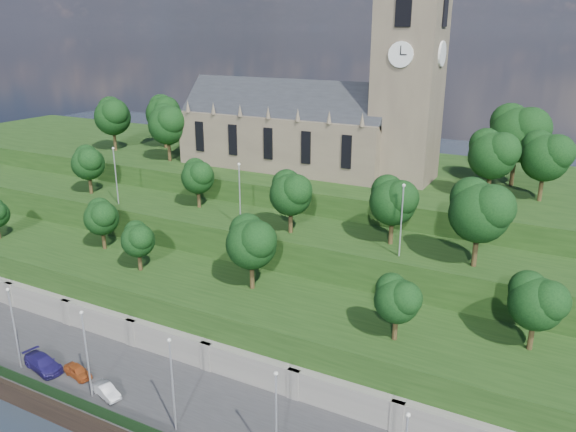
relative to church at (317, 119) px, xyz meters
The scene contains 16 objects.
promenade 45.42m from the church, 91.13° to the right, with size 160.00×12.00×2.00m, color #2D2D30.
quay_wall 50.78m from the church, 90.98° to the right, with size 160.00×0.50×2.20m, color black.
fence 49.57m from the church, 91.00° to the right, with size 160.00×0.10×1.20m, color black.
retaining_wall 39.48m from the church, 91.33° to the right, with size 160.00×2.10×5.00m.
embankment_lower 33.57m from the church, 91.61° to the right, with size 160.00×12.00×8.00m, color #193411.
embankment_upper 23.71m from the church, 92.66° to the right, with size 160.00×10.00×12.00m, color #193411.
hilltop 15.57m from the church, 101.11° to the left, with size 160.00×32.00×15.00m, color #193411.
church is the anchor object (origin of this frame).
trees_lower 29.51m from the church, 81.24° to the right, with size 71.21×8.46×8.24m.
trees_upper 20.26m from the church, 66.96° to the right, with size 60.80×8.25×9.06m.
trees_hilltop 1.53m from the church, 64.40° to the right, with size 74.06×16.64×10.81m.
lamp_posts_promenade 46.21m from the church, 93.67° to the right, with size 60.36×0.36×9.04m.
lamp_posts_upper 20.86m from the church, 92.26° to the right, with size 40.36×0.36×7.99m.
car_left 46.77m from the church, 98.73° to the right, with size 1.40×3.48×1.19m, color #9E441A.
car_middle 47.28m from the church, 92.08° to the right, with size 1.22×3.51×1.15m, color #B1B2B6.
car_right 48.13m from the church, 103.84° to the right, with size 2.06×5.06×1.47m, color #1E1855.
Camera 1 is at (35.46, -28.54, 35.11)m, focal length 35.00 mm.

